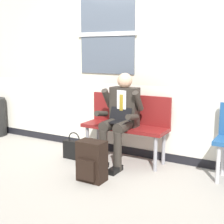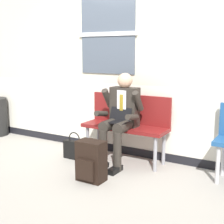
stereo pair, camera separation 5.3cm
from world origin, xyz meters
name	(u,v)px [view 2 (the right image)]	position (x,y,z in m)	size (l,w,h in m)	color
ground_plane	(103,165)	(0.00, 0.00, 0.00)	(18.00, 18.00, 0.00)	#9E9991
station_wall	(125,58)	(0.00, 0.66, 1.48)	(5.98, 0.16, 2.97)	beige
bench_with_person	(127,121)	(0.18, 0.38, 0.58)	(1.25, 0.42, 0.95)	maroon
person_seated	(120,116)	(0.18, 0.18, 0.69)	(0.57, 0.70, 1.28)	#2D2823
backpack	(91,161)	(0.17, -0.54, 0.25)	(0.34, 0.26, 0.50)	black
handbag	(75,149)	(-0.49, 0.00, 0.15)	(0.36, 0.09, 0.41)	black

